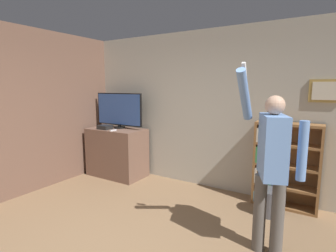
{
  "coord_description": "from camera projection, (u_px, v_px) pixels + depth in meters",
  "views": [
    {
      "loc": [
        1.62,
        -1.5,
        1.76
      ],
      "look_at": [
        -0.35,
        1.71,
        1.19
      ],
      "focal_mm": 28.0,
      "sensor_mm": 36.0,
      "label": 1
    }
  ],
  "objects": [
    {
      "name": "waste_bin",
      "position": [
        269.0,
        202.0,
        3.61
      ],
      "size": [
        0.34,
        0.34,
        0.36
      ],
      "color": "#4C4C51",
      "rests_on": "ground_plane"
    },
    {
      "name": "wall_back",
      "position": [
        216.0,
        111.0,
        4.43
      ],
      "size": [
        7.03,
        0.09,
        2.7
      ],
      "color": "#B2AD9E",
      "rests_on": "ground_plane"
    },
    {
      "name": "television",
      "position": [
        119.0,
        110.0,
        5.12
      ],
      "size": [
        1.09,
        0.22,
        0.69
      ],
      "color": "black",
      "rests_on": "tv_ledge"
    },
    {
      "name": "bookshelf",
      "position": [
        280.0,
        166.0,
        3.83
      ],
      "size": [
        0.89,
        0.28,
        1.25
      ],
      "color": "brown",
      "rests_on": "ground_plane"
    },
    {
      "name": "game_console",
      "position": [
        105.0,
        127.0,
        5.04
      ],
      "size": [
        0.24,
        0.2,
        0.08
      ],
      "color": "black",
      "rests_on": "tv_ledge"
    },
    {
      "name": "tv_ledge",
      "position": [
        117.0,
        152.0,
        5.17
      ],
      "size": [
        1.11,
        0.63,
        0.94
      ],
      "color": "brown",
      "rests_on": "ground_plane"
    },
    {
      "name": "person",
      "position": [
        272.0,
        160.0,
        2.65
      ],
      "size": [
        0.63,
        0.59,
        1.99
      ],
      "rotation": [
        0.0,
        0.0,
        -1.22
      ],
      "color": "#56514C",
      "rests_on": "ground_plane"
    },
    {
      "name": "wall_side_brick",
      "position": [
        50.0,
        110.0,
        4.6
      ],
      "size": [
        0.06,
        4.26,
        2.7
      ],
      "color": "brown",
      "rests_on": "ground_plane"
    },
    {
      "name": "remote_loose",
      "position": [
        113.0,
        130.0,
        4.85
      ],
      "size": [
        0.05,
        0.14,
        0.02
      ],
      "color": "white",
      "rests_on": "tv_ledge"
    }
  ]
}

